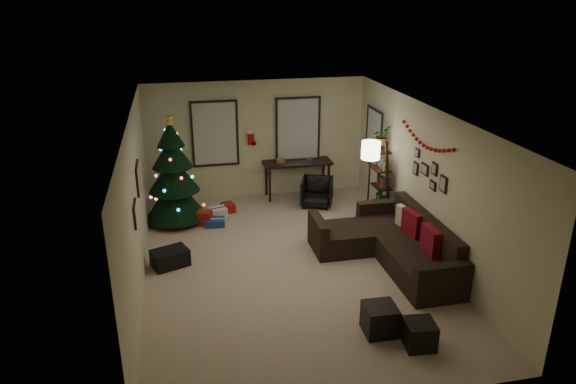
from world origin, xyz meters
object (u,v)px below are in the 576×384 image
at_px(sofa, 392,245).
at_px(bookshelf, 382,181).
at_px(christmas_tree, 174,178).
at_px(desk, 297,166).
at_px(desk_chair, 317,192).

bearing_deg(sofa, bookshelf, 74.87).
height_order(christmas_tree, desk, christmas_tree).
relative_size(sofa, bookshelf, 1.60).
relative_size(christmas_tree, bookshelf, 1.32).
bearing_deg(desk_chair, desk, 135.24).
relative_size(christmas_tree, desk_chair, 3.65).
bearing_deg(desk, bookshelf, -49.83).
height_order(desk, bookshelf, bookshelf).
bearing_deg(desk_chair, sofa, -56.47).
height_order(sofa, bookshelf, bookshelf).
relative_size(desk_chair, bookshelf, 0.36).
distance_m(sofa, bookshelf, 1.88).
distance_m(desk, bookshelf, 2.19).
distance_m(christmas_tree, desk_chair, 3.18).
bearing_deg(desk, desk_chair, -65.19).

